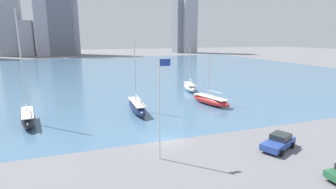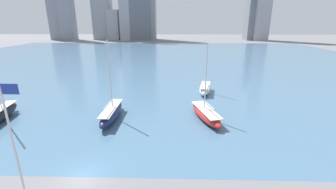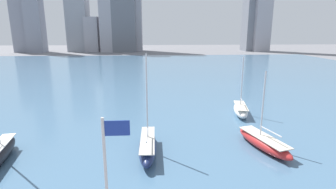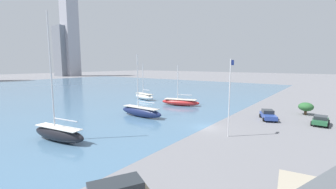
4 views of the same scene
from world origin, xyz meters
TOP-DOWN VIEW (x-y plane):
  - ground_plane at (0.00, 0.00)m, footprint 500.00×500.00m
  - harbor_water at (0.00, 70.00)m, footprint 180.00×140.00m
  - flag_pole at (-2.27, -4.46)m, footprint 1.24×0.14m
  - distant_city_skyline at (-16.38, 169.74)m, footprint 170.45×21.98m
  - sailboat_white at (15.09, 27.11)m, footprint 3.70×7.99m
  - sailboat_navy at (-0.78, 13.43)m, footprint 2.12×9.86m
  - sailboat_black at (-17.23, 12.44)m, footprint 3.28×9.09m
  - sailboat_red at (13.51, 13.88)m, footprint 4.80×9.71m
  - parked_pickup_blue at (11.29, -6.57)m, footprint 5.36×3.94m

SIDE VIEW (x-z plane):
  - ground_plane at x=0.00m, z-range 0.00..0.00m
  - harbor_water at x=0.00m, z-range 0.00..0.00m
  - parked_pickup_blue at x=11.29m, z-range -0.01..1.70m
  - sailboat_red at x=13.51m, z-range -3.95..5.65m
  - sailboat_white at x=15.09m, z-range -4.07..5.94m
  - sailboat_navy at x=-0.78m, z-range -4.87..6.88m
  - sailboat_black at x=-17.23m, z-range -7.11..9.31m
  - flag_pole at x=-2.27m, z-range 0.48..11.12m
  - distant_city_skyline at x=-16.38m, z-range -8.17..64.38m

